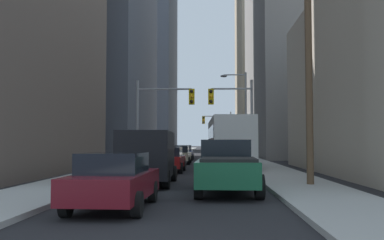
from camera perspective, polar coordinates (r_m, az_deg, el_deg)
sidewalk_left at (r=54.94m, az=-3.60°, el=-4.81°), size 2.98×160.00×0.15m
sidewalk_right at (r=54.75m, az=6.36°, el=-4.80°), size 2.98×160.00×0.15m
city_bus at (r=29.90m, az=4.90°, el=-2.76°), size 2.90×11.58×3.40m
pickup_truck_green at (r=15.42m, az=4.67°, el=-6.24°), size 2.20×5.45×1.90m
cargo_van_black at (r=18.30m, az=-5.90°, el=-4.61°), size 2.19×5.28×2.26m
sedan_maroon at (r=11.80m, az=-10.40°, el=-7.98°), size 1.95×4.25×1.52m
sedan_red at (r=25.90m, az=-3.22°, el=-5.29°), size 1.95×4.23×1.52m
sedan_beige at (r=35.59m, az=-1.75°, el=-4.67°), size 1.95×4.24×1.52m
sedan_navy at (r=43.05m, az=-1.14°, el=-4.38°), size 1.95×4.21×1.52m
traffic_signal_near_left at (r=28.73m, az=-4.01°, el=1.48°), size 3.96×0.44×6.00m
traffic_signal_near_right at (r=28.58m, az=5.53°, el=1.42°), size 3.00×0.44×6.00m
traffic_signal_far_right at (r=58.40m, az=3.54°, el=-0.80°), size 4.02×0.44×6.00m
utility_pole_right at (r=17.79m, az=15.39°, el=6.90°), size 2.20×0.28×9.13m
street_lamp_right at (r=34.66m, az=6.70°, el=1.49°), size 2.14×0.32×7.50m
building_left_mid_office at (r=54.80m, az=-17.51°, el=13.49°), size 21.13×21.13×34.47m
building_right_mid_block at (r=57.35m, az=17.29°, el=8.05°), size 18.11×24.82×25.35m
building_right_far_highrise at (r=100.25m, az=11.84°, el=9.36°), size 19.49×25.45×46.35m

